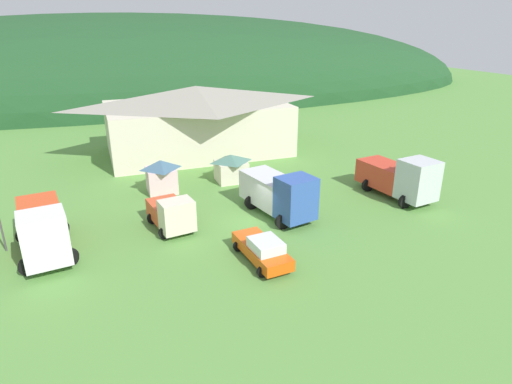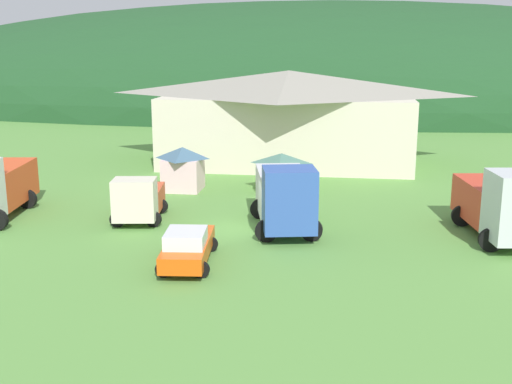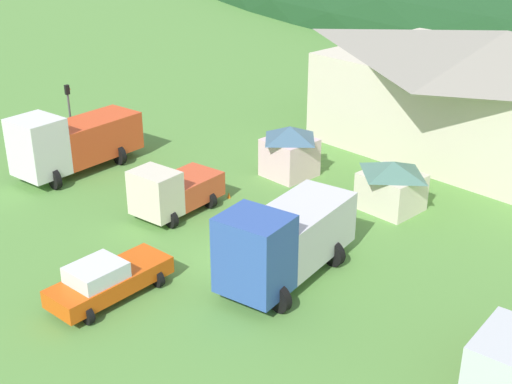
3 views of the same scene
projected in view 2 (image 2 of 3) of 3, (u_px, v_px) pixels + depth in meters
The scene contains 11 objects.
ground_plane at pixel (237, 230), 32.80m from camera, with size 200.00×200.00×0.00m, color #5B9342.
forested_hill_backdrop at pixel (311, 104), 98.33m from camera, with size 157.08×60.00×30.81m, color #1E4723.
depot_building at pixel (289, 115), 50.76m from camera, with size 20.50×12.57×7.27m.
play_shed_cream at pixel (281, 172), 41.03m from camera, with size 2.89×2.65×2.50m.
play_shed_pink at pixel (183, 168), 41.36m from camera, with size 2.58×2.64×2.84m.
light_truck_cream at pixel (138, 199), 34.16m from camera, with size 3.08×4.83×2.55m.
box_truck_blue at pixel (285, 195), 32.51m from camera, with size 4.10×7.25×3.61m.
tow_truck_silver at pixel (503, 204), 30.77m from camera, with size 3.94×7.28×3.72m.
service_pickup_orange at pixel (188, 246), 27.56m from camera, with size 2.57×5.11×1.66m.
traffic_light_east at pixel (502, 197), 30.40m from camera, with size 0.20×0.32×3.57m.
traffic_cone_near_pickup at pixel (165, 207), 37.45m from camera, with size 0.36×0.36×0.65m, color orange.
Camera 2 is at (5.36, -31.02, 9.48)m, focal length 44.63 mm.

